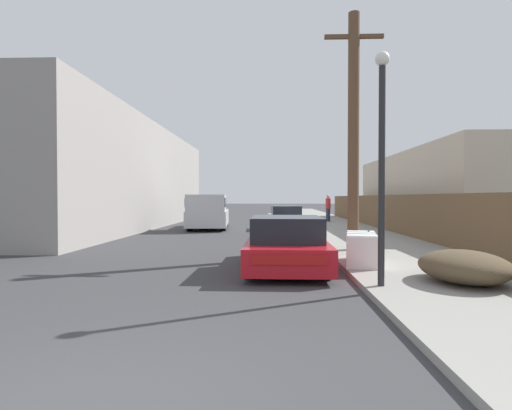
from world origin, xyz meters
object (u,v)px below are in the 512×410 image
Objects in this scene: utility_pole at (354,129)px; brush_pile at (464,266)px; street_lamp at (382,149)px; parked_sports_car_red at (286,245)px; discarded_fridge at (361,248)px; pickup_truck at (208,212)px; car_parked_mid at (285,218)px; pedestrian at (328,207)px.

utility_pole reaches higher than brush_pile.
utility_pole is 1.71× the size of street_lamp.
discarded_fridge is at bearing 2.70° from parked_sports_car_red.
pickup_truck is 1.26× the size of street_lamp.
brush_pile is at bearing -43.88° from discarded_fridge.
utility_pole reaches higher than parked_sports_car_red.
utility_pole is at bearing 93.76° from discarded_fridge.
pickup_truck is (-5.62, 11.77, 0.44)m from discarded_fridge.
pickup_truck is (-3.79, 11.84, 0.35)m from parked_sports_car_red.
brush_pile is at bearing 112.52° from pickup_truck.
discarded_fridge is 0.90× the size of brush_pile.
street_lamp is at bearing 106.35° from pickup_truck.
car_parked_mid is 4.24m from pickup_truck.
car_parked_mid reaches higher than brush_pile.
discarded_fridge is 0.33× the size of pickup_truck.
parked_sports_car_red is at bearing -128.61° from utility_pole.
street_lamp is (-0.19, -2.44, 2.12)m from discarded_fridge.
utility_pole is 4.01× the size of pedestrian.
discarded_fridge is 0.41× the size of street_lamp.
street_lamp is at bearing -95.36° from pedestrian.
discarded_fridge is at bearing 110.97° from pickup_truck.
discarded_fridge is 4.28m from utility_pole.
pedestrian is (3.06, 5.19, 0.46)m from car_parked_mid.
pickup_truck is at bearing -143.11° from pedestrian.
parked_sports_car_red reaches higher than discarded_fridge.
street_lamp reaches higher than car_parked_mid.
street_lamp is 2.16× the size of brush_pile.
brush_pile is (1.65, 0.35, -2.19)m from street_lamp.
pedestrian is at bearing 56.73° from car_parked_mid.
parked_sports_car_red is 17.66m from pedestrian.
pedestrian reaches higher than brush_pile.
utility_pole is at bearing 103.32° from brush_pile.
pedestrian is (0.19, 19.33, 0.64)m from brush_pile.
street_lamp is (5.43, -14.22, 1.68)m from pickup_truck.
pedestrian is (1.31, 14.59, -2.78)m from utility_pole.
street_lamp is at bearing -54.84° from parked_sports_car_red.
car_parked_mid is at bearing 101.48° from brush_pile.
utility_pole is (5.96, -9.12, 2.91)m from pickup_truck.
car_parked_mid is 2.22× the size of brush_pile.
pickup_truck is 15.58m from brush_pile.
street_lamp is 2.34× the size of pedestrian.
discarded_fridge is 3.24m from street_lamp.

